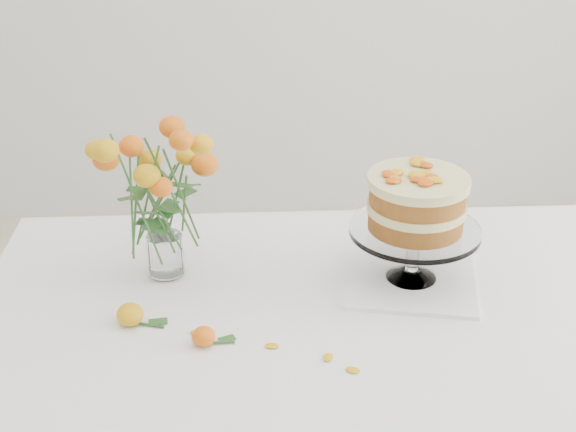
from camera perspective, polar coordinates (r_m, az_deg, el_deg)
The scene contains 10 objects.
table at distance 1.63m, azimuth 3.02°, elevation -9.41°, with size 1.43×0.93×0.76m.
napkin at distance 1.71m, azimuth 8.72°, elevation -4.43°, with size 0.27×0.27×0.01m, color white.
cake_stand at distance 1.63m, azimuth 9.12°, elevation 0.57°, with size 0.27×0.27×0.24m.
rose_vase at distance 1.63m, azimuth -9.13°, elevation 2.55°, with size 0.29×0.29×0.38m.
loose_rose_near at distance 1.57m, azimuth -11.15°, elevation -6.89°, with size 0.09×0.05×0.04m.
loose_rose_far at distance 1.50m, azimuth -6.01°, elevation -8.52°, with size 0.08×0.04×0.04m.
stray_petal_a at distance 1.49m, azimuth -1.15°, elevation -9.22°, with size 0.03×0.02×0.00m, color #F1A30F.
stray_petal_b at distance 1.47m, azimuth 2.87°, elevation -10.00°, with size 0.03×0.02×0.00m, color #F1A30F.
stray_petal_c at distance 1.44m, azimuth 4.64°, elevation -10.88°, with size 0.03×0.02×0.00m, color #F1A30F.
stray_petal_d at distance 1.54m, azimuth -6.49°, elevation -8.24°, with size 0.03×0.02×0.00m, color #F1A30F.
Camera 1 is at (-0.15, -1.31, 1.63)m, focal length 50.00 mm.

